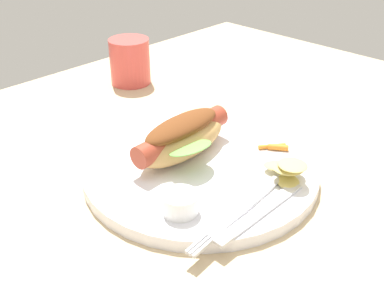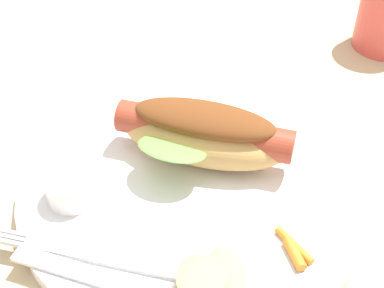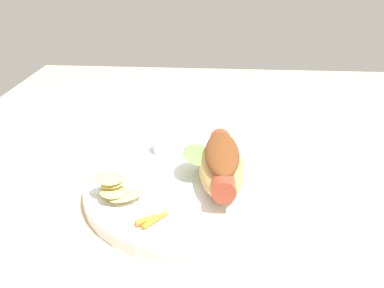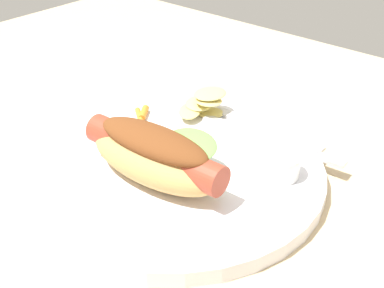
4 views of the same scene
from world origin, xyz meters
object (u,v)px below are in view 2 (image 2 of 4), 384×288
object	(u,v)px
chips_pile	(210,279)
sauce_ramekin	(71,188)
knife	(102,279)
fork	(95,256)
hot_dog	(203,133)
carrot_garnish	(294,250)
plate	(194,186)

from	to	relation	value
chips_pile	sauce_ramekin	bearing A→B (deg)	-19.68
sauce_ramekin	chips_pile	bearing A→B (deg)	160.32
knife	fork	bearing A→B (deg)	-49.78
hot_dog	carrot_garnish	distance (cm)	12.87
hot_dog	carrot_garnish	xyz separation A→B (cm)	(-9.87, 7.89, -2.43)
plate	knife	world-z (taller)	knife
carrot_garnish	plate	bearing A→B (deg)	-26.80
plate	sauce_ramekin	world-z (taller)	sauce_ramekin
plate	sauce_ramekin	distance (cm)	10.51
carrot_garnish	hot_dog	bearing A→B (deg)	-38.66
fork	carrot_garnish	distance (cm)	15.00
chips_pile	carrot_garnish	bearing A→B (deg)	-133.57
fork	chips_pile	xyz separation A→B (cm)	(-9.03, -0.02, 1.25)
hot_dog	sauce_ramekin	world-z (taller)	hot_dog
plate	hot_dog	world-z (taller)	hot_dog
knife	carrot_garnish	size ratio (longest dim) A/B	4.00
sauce_ramekin	fork	distance (cm)	6.68
plate	carrot_garnish	world-z (taller)	carrot_garnish
sauce_ramekin	chips_pile	world-z (taller)	chips_pile
plate	hot_dog	xyz separation A→B (cm)	(0.19, -3.00, 3.60)
chips_pile	carrot_garnish	size ratio (longest dim) A/B	1.98
hot_dog	knife	size ratio (longest dim) A/B	1.09
fork	chips_pile	bearing A→B (deg)	175.07
sauce_ramekin	chips_pile	distance (cm)	14.36
plate	fork	distance (cm)	11.12
sauce_ramekin	carrot_garnish	bearing A→B (deg)	-178.67
fork	hot_dog	bearing A→B (deg)	-112.64
plate	chips_pile	distance (cm)	11.40
carrot_garnish	chips_pile	bearing A→B (deg)	46.43
plate	knife	bearing A→B (deg)	76.05
hot_dog	chips_pile	bearing A→B (deg)	107.62
sauce_ramekin	plate	bearing A→B (deg)	-148.98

